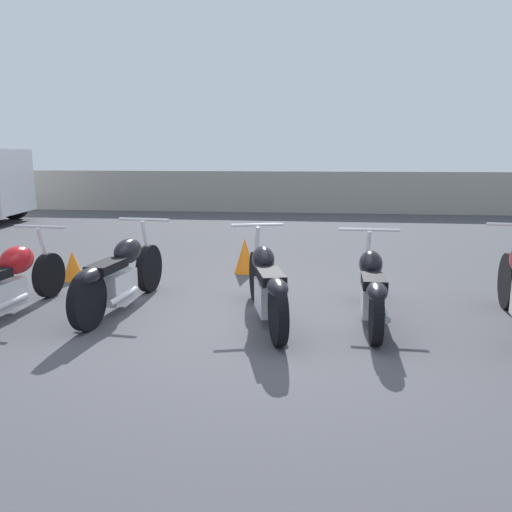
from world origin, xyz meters
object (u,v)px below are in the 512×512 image
at_px(motorcycle_slot_0, 5,282).
at_px(traffic_cone_far, 73,266).
at_px(motorcycle_slot_2, 267,285).
at_px(traffic_cone_near, 245,256).
at_px(motorcycle_slot_1, 120,275).
at_px(motorcycle_slot_3, 372,288).

relative_size(motorcycle_slot_0, traffic_cone_far, 4.97).
relative_size(motorcycle_slot_2, traffic_cone_far, 4.95).
bearing_deg(traffic_cone_far, traffic_cone_near, 16.53).
bearing_deg(motorcycle_slot_0, traffic_cone_near, 50.34).
height_order(motorcycle_slot_1, traffic_cone_far, motorcycle_slot_1).
bearing_deg(traffic_cone_near, motorcycle_slot_3, -51.75).
bearing_deg(traffic_cone_far, motorcycle_slot_0, -88.17).
height_order(motorcycle_slot_0, motorcycle_slot_3, motorcycle_slot_0).
bearing_deg(traffic_cone_near, traffic_cone_far, -163.47).
distance_m(motorcycle_slot_1, motorcycle_slot_3, 2.85).
relative_size(traffic_cone_near, traffic_cone_far, 1.27).
xyz_separation_m(traffic_cone_near, traffic_cone_far, (-2.41, -0.72, -0.06)).
height_order(motorcycle_slot_2, traffic_cone_near, motorcycle_slot_2).
bearing_deg(motorcycle_slot_1, motorcycle_slot_3, 3.37).
relative_size(motorcycle_slot_0, traffic_cone_near, 3.91).
height_order(motorcycle_slot_1, motorcycle_slot_2, motorcycle_slot_1).
distance_m(motorcycle_slot_2, traffic_cone_far, 3.32).
xyz_separation_m(motorcycle_slot_0, motorcycle_slot_2, (2.90, 0.17, 0.01)).
distance_m(motorcycle_slot_3, traffic_cone_far, 4.31).
relative_size(motorcycle_slot_3, traffic_cone_near, 3.72).
xyz_separation_m(motorcycle_slot_3, traffic_cone_near, (-1.66, 2.11, -0.11)).
relative_size(motorcycle_slot_1, motorcycle_slot_2, 1.04).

